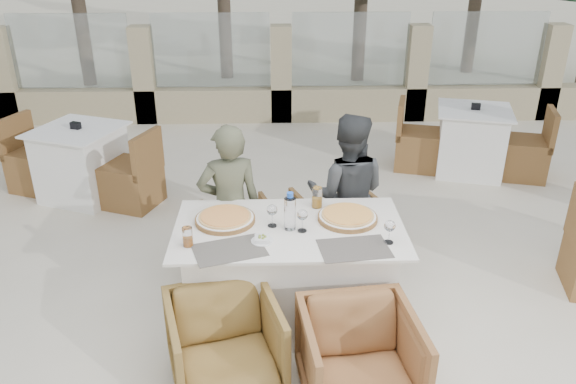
{
  "coord_description": "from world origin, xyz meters",
  "views": [
    {
      "loc": [
        -0.16,
        -3.39,
        2.65
      ],
      "look_at": [
        -0.04,
        0.32,
        0.9
      ],
      "focal_mm": 35.0,
      "sensor_mm": 36.0,
      "label": 1
    }
  ],
  "objects_px": {
    "pizza_left": "(225,218)",
    "wine_glass_near": "(302,219)",
    "beer_glass_right": "(317,197)",
    "pizza_right": "(348,216)",
    "olive_dish": "(262,239)",
    "diner_right": "(347,195)",
    "bg_table_a": "(82,163)",
    "armchair_far_right": "(335,224)",
    "beer_glass_left": "(188,237)",
    "wine_glass_centre": "(272,214)",
    "diner_left": "(230,208)",
    "dining_table": "(289,274)",
    "armchair_near_left": "(225,345)",
    "armchair_far_left": "(240,235)",
    "water_bottle": "(290,211)",
    "armchair_near_right": "(359,361)",
    "bg_table_b": "(471,141)",
    "wine_glass_corner": "(389,230)"
  },
  "relations": [
    {
      "from": "pizza_left",
      "to": "wine_glass_near",
      "type": "xyz_separation_m",
      "value": [
        0.54,
        -0.15,
        0.06
      ]
    },
    {
      "from": "pizza_left",
      "to": "beer_glass_right",
      "type": "height_order",
      "value": "beer_glass_right"
    },
    {
      "from": "pizza_right",
      "to": "olive_dish",
      "type": "xyz_separation_m",
      "value": [
        -0.6,
        -0.29,
        -0.01
      ]
    },
    {
      "from": "diner_right",
      "to": "bg_table_a",
      "type": "relative_size",
      "value": 0.83
    },
    {
      "from": "pizza_left",
      "to": "armchair_far_right",
      "type": "bearing_deg",
      "value": 42.2
    },
    {
      "from": "beer_glass_left",
      "to": "bg_table_a",
      "type": "xyz_separation_m",
      "value": [
        -1.47,
        2.4,
        -0.45
      ]
    },
    {
      "from": "olive_dish",
      "to": "beer_glass_right",
      "type": "bearing_deg",
      "value": 51.05
    },
    {
      "from": "beer_glass_left",
      "to": "armchair_far_right",
      "type": "relative_size",
      "value": 0.2
    },
    {
      "from": "beer_glass_right",
      "to": "armchair_far_right",
      "type": "bearing_deg",
      "value": 69.74
    },
    {
      "from": "wine_glass_centre",
      "to": "beer_glass_left",
      "type": "height_order",
      "value": "wine_glass_centre"
    },
    {
      "from": "beer_glass_left",
      "to": "diner_left",
      "type": "relative_size",
      "value": 0.1
    },
    {
      "from": "pizza_right",
      "to": "olive_dish",
      "type": "relative_size",
      "value": 3.86
    },
    {
      "from": "dining_table",
      "to": "wine_glass_centre",
      "type": "relative_size",
      "value": 8.7
    },
    {
      "from": "armchair_near_left",
      "to": "armchair_far_left",
      "type": "bearing_deg",
      "value": 73.37
    },
    {
      "from": "diner_right",
      "to": "wine_glass_centre",
      "type": "bearing_deg",
      "value": 57.41
    },
    {
      "from": "water_bottle",
      "to": "armchair_far_right",
      "type": "distance_m",
      "value": 1.19
    },
    {
      "from": "water_bottle",
      "to": "olive_dish",
      "type": "xyz_separation_m",
      "value": [
        -0.19,
        -0.17,
        -0.12
      ]
    },
    {
      "from": "water_bottle",
      "to": "olive_dish",
      "type": "bearing_deg",
      "value": -138.42
    },
    {
      "from": "pizza_right",
      "to": "armchair_far_left",
      "type": "xyz_separation_m",
      "value": [
        -0.82,
        0.69,
        -0.53
      ]
    },
    {
      "from": "armchair_near_left",
      "to": "armchair_near_right",
      "type": "xyz_separation_m",
      "value": [
        0.81,
        -0.17,
        0.01
      ]
    },
    {
      "from": "water_bottle",
      "to": "wine_glass_centre",
      "type": "height_order",
      "value": "water_bottle"
    },
    {
      "from": "pizza_left",
      "to": "bg_table_b",
      "type": "relative_size",
      "value": 0.26
    },
    {
      "from": "pizza_right",
      "to": "diner_left",
      "type": "bearing_deg",
      "value": 155.31
    },
    {
      "from": "water_bottle",
      "to": "armchair_near_left",
      "type": "relative_size",
      "value": 0.41
    },
    {
      "from": "water_bottle",
      "to": "armchair_near_right",
      "type": "relative_size",
      "value": 0.4
    },
    {
      "from": "beer_glass_right",
      "to": "olive_dish",
      "type": "bearing_deg",
      "value": -128.95
    },
    {
      "from": "armchair_far_right",
      "to": "pizza_right",
      "type": "bearing_deg",
      "value": 68.0
    },
    {
      "from": "diner_right",
      "to": "armchair_far_right",
      "type": "bearing_deg",
      "value": -65.14
    },
    {
      "from": "wine_glass_corner",
      "to": "pizza_right",
      "type": "bearing_deg",
      "value": 124.94
    },
    {
      "from": "wine_glass_corner",
      "to": "diner_right",
      "type": "relative_size",
      "value": 0.13
    },
    {
      "from": "wine_glass_corner",
      "to": "olive_dish",
      "type": "xyz_separation_m",
      "value": [
        -0.83,
        0.04,
        -0.07
      ]
    },
    {
      "from": "diner_left",
      "to": "pizza_left",
      "type": "bearing_deg",
      "value": 77.18
    },
    {
      "from": "armchair_near_right",
      "to": "wine_glass_corner",
      "type": "bearing_deg",
      "value": 60.44
    },
    {
      "from": "dining_table",
      "to": "armchair_near_right",
      "type": "bearing_deg",
      "value": -64.83
    },
    {
      "from": "armchair_near_left",
      "to": "wine_glass_corner",
      "type": "bearing_deg",
      "value": 6.31
    },
    {
      "from": "water_bottle",
      "to": "armchair_far_right",
      "type": "height_order",
      "value": "water_bottle"
    },
    {
      "from": "bg_table_a",
      "to": "olive_dish",
      "type": "bearing_deg",
      "value": -29.16
    },
    {
      "from": "wine_glass_corner",
      "to": "diner_right",
      "type": "distance_m",
      "value": 0.95
    },
    {
      "from": "wine_glass_near",
      "to": "armchair_far_left",
      "type": "relative_size",
      "value": 0.31
    },
    {
      "from": "armchair_far_right",
      "to": "armchair_near_right",
      "type": "xyz_separation_m",
      "value": [
        -0.04,
        -1.73,
        0.02
      ]
    },
    {
      "from": "beer_glass_left",
      "to": "diner_left",
      "type": "xyz_separation_m",
      "value": [
        0.22,
        0.72,
        -0.16
      ]
    },
    {
      "from": "water_bottle",
      "to": "beer_glass_right",
      "type": "distance_m",
      "value": 0.4
    },
    {
      "from": "wine_glass_near",
      "to": "bg_table_b",
      "type": "distance_m",
      "value": 3.53
    },
    {
      "from": "beer_glass_right",
      "to": "pizza_right",
      "type": "bearing_deg",
      "value": -45.93
    },
    {
      "from": "beer_glass_left",
      "to": "armchair_far_left",
      "type": "xyz_separation_m",
      "value": [
        0.27,
        1.02,
        -0.57
      ]
    },
    {
      "from": "wine_glass_centre",
      "to": "beer_glass_right",
      "type": "relative_size",
      "value": 1.18
    },
    {
      "from": "beer_glass_right",
      "to": "bg_table_a",
      "type": "relative_size",
      "value": 0.1
    },
    {
      "from": "beer_glass_left",
      "to": "pizza_right",
      "type": "bearing_deg",
      "value": 16.7
    },
    {
      "from": "pizza_left",
      "to": "wine_glass_centre",
      "type": "bearing_deg",
      "value": -12.98
    },
    {
      "from": "diner_left",
      "to": "armchair_far_right",
      "type": "bearing_deg",
      "value": -167.29
    }
  ]
}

